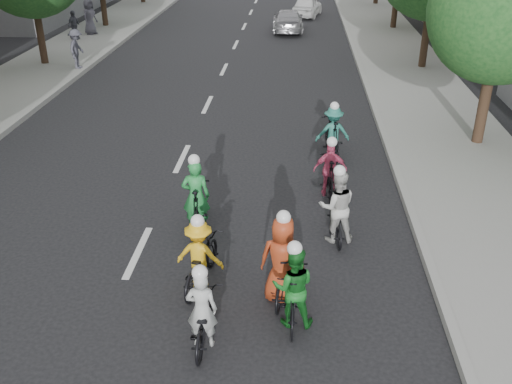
# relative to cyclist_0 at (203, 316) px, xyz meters

# --- Properties ---
(ground) EXTENTS (120.00, 120.00, 0.00)m
(ground) POSITION_rel_cyclist_0_xyz_m (-1.83, 2.62, -0.51)
(ground) COLOR black
(ground) RESTS_ON ground
(curb_left) EXTENTS (0.18, 80.00, 0.18)m
(curb_left) POSITION_rel_cyclist_0_xyz_m (-7.88, 12.62, -0.42)
(curb_left) COLOR #999993
(curb_left) RESTS_ON ground
(sidewalk_right) EXTENTS (4.00, 80.00, 0.15)m
(sidewalk_right) POSITION_rel_cyclist_0_xyz_m (6.17, 12.62, -0.44)
(sidewalk_right) COLOR gray
(sidewalk_right) RESTS_ON ground
(curb_right) EXTENTS (0.18, 80.00, 0.18)m
(curb_right) POSITION_rel_cyclist_0_xyz_m (4.22, 12.62, -0.42)
(curb_right) COLOR #999993
(curb_right) RESTS_ON ground
(tree_r_0) EXTENTS (4.00, 4.00, 5.97)m
(tree_r_0) POSITION_rel_cyclist_0_xyz_m (6.97, 9.22, 3.45)
(tree_r_0) COLOR black
(tree_r_0) RESTS_ON ground
(cyclist_0) EXTENTS (0.57, 1.62, 1.57)m
(cyclist_0) POSITION_rel_cyclist_0_xyz_m (0.00, 0.00, 0.00)
(cyclist_0) COLOR black
(cyclist_0) RESTS_ON ground
(cyclist_1) EXTENTS (0.74, 1.70, 1.68)m
(cyclist_1) POSITION_rel_cyclist_0_xyz_m (1.48, 0.64, 0.12)
(cyclist_1) COLOR black
(cyclist_1) RESTS_ON ground
(cyclist_2) EXTENTS (1.00, 1.89, 1.58)m
(cyclist_2) POSITION_rel_cyclist_0_xyz_m (-0.30, 1.59, 0.07)
(cyclist_2) COLOR black
(cyclist_2) RESTS_ON ground
(cyclist_3) EXTENTS (0.86, 1.71, 1.58)m
(cyclist_3) POSITION_rel_cyclist_0_xyz_m (2.33, 5.65, 0.08)
(cyclist_3) COLOR black
(cyclist_3) RESTS_ON ground
(cyclist_4) EXTENTS (0.90, 1.61, 1.88)m
(cyclist_4) POSITION_rel_cyclist_0_xyz_m (1.27, 1.29, 0.16)
(cyclist_4) COLOR black
(cyclist_4) RESTS_ON ground
(cyclist_5) EXTENTS (0.66, 1.85, 1.86)m
(cyclist_5) POSITION_rel_cyclist_0_xyz_m (-0.71, 3.71, 0.14)
(cyclist_5) COLOR black
(cyclist_5) RESTS_ON ground
(cyclist_6) EXTENTS (0.85, 1.59, 1.79)m
(cyclist_6) POSITION_rel_cyclist_0_xyz_m (2.38, 3.49, 0.13)
(cyclist_6) COLOR black
(cyclist_6) RESTS_ON ground
(cyclist_7) EXTENTS (1.05, 1.95, 1.66)m
(cyclist_7) POSITION_rel_cyclist_0_xyz_m (2.52, 8.14, 0.15)
(cyclist_7) COLOR black
(cyclist_7) RESTS_ON ground
(follow_car_lead) EXTENTS (1.82, 4.24, 1.22)m
(follow_car_lead) POSITION_rel_cyclist_0_xyz_m (0.82, 26.37, 0.10)
(follow_car_lead) COLOR #A4A4A8
(follow_car_lead) RESTS_ON ground
(follow_car_trail) EXTENTS (2.22, 3.99, 1.28)m
(follow_car_trail) POSITION_rel_cyclist_0_xyz_m (1.97, 31.33, 0.13)
(follow_car_trail) COLOR white
(follow_car_trail) RESTS_ON ground
(spectator_0) EXTENTS (0.65, 1.10, 1.68)m
(spectator_0) POSITION_rel_cyclist_0_xyz_m (-8.15, 16.83, 0.48)
(spectator_0) COLOR #43434E
(spectator_0) RESTS_ON sidewalk_left
(spectator_1) EXTENTS (0.58, 0.94, 1.49)m
(spectator_1) POSITION_rel_cyclist_0_xyz_m (-10.41, 22.63, 0.38)
(spectator_1) COLOR #4B4C57
(spectator_1) RESTS_ON sidewalk_left
(spectator_2) EXTENTS (0.89, 1.07, 1.87)m
(spectator_2) POSITION_rel_cyclist_0_xyz_m (-9.99, 23.98, 0.57)
(spectator_2) COLOR #4E4C59
(spectator_2) RESTS_ON sidewalk_left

